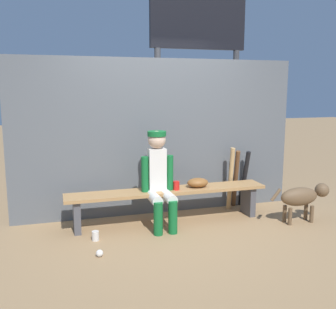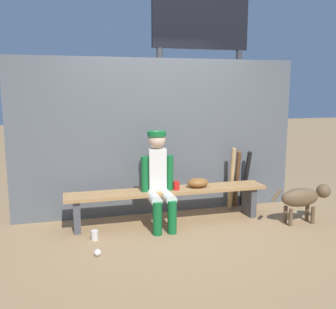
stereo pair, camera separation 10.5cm
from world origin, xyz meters
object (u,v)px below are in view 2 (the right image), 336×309
at_px(dugout_bench, 168,196).
at_px(cup_on_bench, 176,186).
at_px(bat_wood_tan, 232,179).
at_px(bat_aluminum_black, 246,179).
at_px(dog, 304,197).
at_px(cup_on_ground, 95,235).
at_px(bat_wood_dark, 237,179).
at_px(baseball_glove, 198,183).
at_px(player_seated, 159,176).
at_px(baseball, 98,253).
at_px(scoreboard, 204,43).

xyz_separation_m(dugout_bench, cup_on_bench, (0.09, -0.05, 0.15)).
xyz_separation_m(bat_wood_tan, bat_aluminum_black, (0.26, 0.09, -0.04)).
bearing_deg(dog, cup_on_ground, 177.17).
bearing_deg(dog, bat_wood_dark, 124.72).
bearing_deg(bat_aluminum_black, baseball_glove, -158.22).
relative_size(bat_wood_dark, cup_on_bench, 7.75).
distance_m(player_seated, cup_on_ground, 1.03).
bearing_deg(player_seated, bat_aluminum_black, 17.72).
bearing_deg(baseball, dog, 6.77).
bearing_deg(dog, bat_wood_tan, 132.48).
bearing_deg(dog, player_seated, 168.51).
bearing_deg(baseball_glove, scoreboard, 67.76).
bearing_deg(bat_wood_dark, dog, -55.28).
bearing_deg(scoreboard, bat_aluminum_black, -77.65).
height_order(bat_wood_tan, scoreboard, scoreboard).
height_order(bat_wood_tan, cup_on_bench, bat_wood_tan).
bearing_deg(dog, baseball_glove, 159.42).
bearing_deg(cup_on_bench, bat_wood_dark, 20.29).
distance_m(dugout_bench, bat_wood_dark, 1.16).
distance_m(bat_wood_dark, cup_on_ground, 2.21).
xyz_separation_m(dugout_bench, player_seated, (-0.14, -0.11, 0.29)).
height_order(dugout_bench, bat_wood_dark, bat_wood_dark).
relative_size(baseball, dog, 0.09).
relative_size(player_seated, bat_wood_dark, 1.39).
bearing_deg(dugout_bench, bat_aluminum_black, 15.19).
height_order(bat_wood_dark, cup_on_bench, bat_wood_dark).
xyz_separation_m(bat_wood_dark, dog, (0.55, -0.80, -0.09)).
height_order(baseball_glove, cup_on_bench, baseball_glove).
distance_m(bat_wood_dark, scoreboard, 2.31).
bearing_deg(dog, dugout_bench, 164.11).
relative_size(dugout_bench, bat_wood_tan, 2.88).
relative_size(cup_on_bench, scoreboard, 0.03).
bearing_deg(cup_on_bench, scoreboard, 59.16).
relative_size(player_seated, cup_on_bench, 10.79).
xyz_separation_m(dugout_bench, bat_aluminum_black, (1.26, 0.34, 0.07)).
relative_size(baseball, scoreboard, 0.02).
bearing_deg(bat_aluminum_black, cup_on_bench, -161.42).
xyz_separation_m(baseball, cup_on_bench, (1.06, 0.74, 0.45)).
bearing_deg(baseball_glove, bat_wood_dark, 24.74).
height_order(baseball, scoreboard, scoreboard).
xyz_separation_m(baseball_glove, scoreboard, (0.60, 1.48, 1.93)).
relative_size(dugout_bench, bat_aluminum_black, 3.11).
bearing_deg(baseball, baseball_glove, 29.86).
bearing_deg(dog, scoreboard, 108.59).
bearing_deg(bat_aluminum_black, cup_on_ground, -162.83).
xyz_separation_m(cup_on_bench, scoreboard, (0.91, 1.53, 1.93)).
bearing_deg(bat_wood_tan, cup_on_bench, -161.28).
bearing_deg(bat_wood_dark, bat_aluminum_black, 5.90).
bearing_deg(bat_aluminum_black, dog, -63.42).
bearing_deg(dog, baseball, -173.23).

